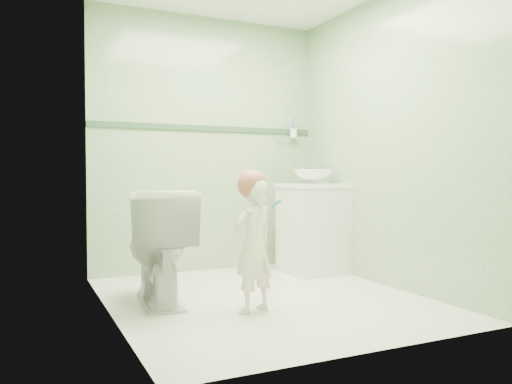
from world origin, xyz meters
TOP-DOWN VIEW (x-y plane):
  - ground at (0.00, 0.00)m, footprint 2.50×2.50m
  - room_shell at (0.00, 0.00)m, footprint 2.50×2.54m
  - trim_stripe at (0.00, 1.24)m, footprint 2.20×0.02m
  - vanity at (0.84, 0.70)m, footprint 0.52×0.50m
  - counter at (0.84, 0.70)m, footprint 0.54×0.52m
  - basin at (0.84, 0.70)m, footprint 0.37×0.37m
  - faucet at (0.84, 0.89)m, footprint 0.03×0.13m
  - cup_holder at (0.89, 1.18)m, footprint 0.26×0.07m
  - toilet at (-0.74, 0.20)m, footprint 0.52×0.83m
  - toddler at (-0.23, -0.29)m, footprint 0.38×0.31m
  - hair_cap at (-0.23, -0.27)m, footprint 0.20×0.20m
  - teal_toothbrush at (-0.11, -0.38)m, footprint 0.10×0.14m

SIDE VIEW (x-z plane):
  - ground at x=0.00m, z-range 0.00..0.00m
  - vanity at x=0.84m, z-range 0.00..0.80m
  - toilet at x=-0.74m, z-range 0.00..0.81m
  - toddler at x=-0.23m, z-range 0.00..0.88m
  - teal_toothbrush at x=-0.11m, z-range 0.69..0.77m
  - counter at x=0.84m, z-range 0.79..0.83m
  - hair_cap at x=-0.23m, z-range 0.75..0.94m
  - basin at x=0.84m, z-range 0.83..0.96m
  - faucet at x=0.84m, z-range 0.88..1.06m
  - room_shell at x=0.00m, z-range 0.00..2.40m
  - cup_holder at x=0.89m, z-range 1.22..1.43m
  - trim_stripe at x=0.00m, z-range 1.33..1.38m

